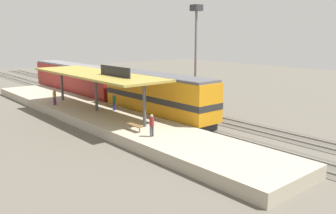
# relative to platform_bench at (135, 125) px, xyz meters

# --- Properties ---
(ground_plane) EXTENTS (120.00, 120.00, 0.00)m
(ground_plane) POSITION_rel_platform_bench_xyz_m (8.00, 8.56, -1.34)
(ground_plane) COLOR #5B564C
(track_near) EXTENTS (3.20, 110.00, 0.16)m
(track_near) POSITION_rel_platform_bench_xyz_m (6.00, 8.56, -1.31)
(track_near) COLOR #4E4941
(track_near) RESTS_ON ground
(track_far) EXTENTS (3.20, 110.00, 0.16)m
(track_far) POSITION_rel_platform_bench_xyz_m (10.60, 8.56, -1.31)
(track_far) COLOR #4E4941
(track_far) RESTS_ON ground
(platform) EXTENTS (6.00, 44.00, 0.90)m
(platform) POSITION_rel_platform_bench_xyz_m (1.40, 8.56, -0.89)
(platform) COLOR #A89E89
(platform) RESTS_ON ground
(station_canopy) EXTENTS (5.20, 18.00, 4.70)m
(station_canopy) POSITION_rel_platform_bench_xyz_m (1.40, 8.47, 3.19)
(station_canopy) COLOR #47474C
(station_canopy) RESTS_ON platform
(platform_bench) EXTENTS (0.44, 1.70, 0.50)m
(platform_bench) POSITION_rel_platform_bench_xyz_m (0.00, 0.00, 0.00)
(platform_bench) COLOR #333338
(platform_bench) RESTS_ON platform
(locomotive) EXTENTS (2.93, 14.43, 4.44)m
(locomotive) POSITION_rel_platform_bench_xyz_m (6.00, 4.54, 1.07)
(locomotive) COLOR #28282D
(locomotive) RESTS_ON track_near
(passenger_carriage_single) EXTENTS (2.90, 20.00, 4.24)m
(passenger_carriage_single) POSITION_rel_platform_bench_xyz_m (6.00, 22.54, 0.97)
(passenger_carriage_single) COLOR #28282D
(passenger_carriage_single) RESTS_ON track_near
(freight_car) EXTENTS (2.80, 12.00, 3.54)m
(freight_car) POSITION_rel_platform_bench_xyz_m (10.60, 9.13, 0.63)
(freight_car) COLOR #28282D
(freight_car) RESTS_ON track_far
(light_mast) EXTENTS (1.10, 1.10, 11.70)m
(light_mast) POSITION_rel_platform_bench_xyz_m (13.80, 7.15, 7.05)
(light_mast) COLOR slate
(light_mast) RESTS_ON ground
(person_waiting) EXTENTS (0.34, 0.34, 1.71)m
(person_waiting) POSITION_rel_platform_bench_xyz_m (2.91, 7.65, 0.51)
(person_waiting) COLOR navy
(person_waiting) RESTS_ON platform
(person_walking) EXTENTS (0.34, 0.34, 1.71)m
(person_walking) POSITION_rel_platform_bench_xyz_m (0.05, -2.15, 0.51)
(person_walking) COLOR #4C4C51
(person_walking) RESTS_ON platform
(person_boarding) EXTENTS (0.34, 0.34, 1.71)m
(person_boarding) POSITION_rel_platform_bench_xyz_m (-0.56, 14.18, 0.51)
(person_boarding) COLOR #663375
(person_boarding) RESTS_ON platform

